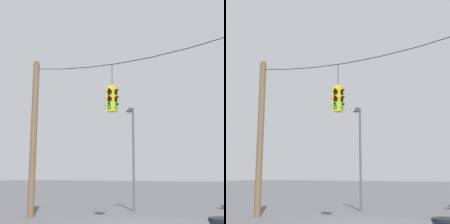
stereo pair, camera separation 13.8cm
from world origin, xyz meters
TOP-DOWN VIEW (x-y plane):
  - utility_pole_left at (-5.25, -0.21)m, footprint 0.30×0.30m
  - span_wire at (-0.00, -0.21)m, footprint 10.50×0.03m
  - traffic_light_over_intersection at (-1.07, -0.21)m, footprint 0.58×0.58m
  - street_lamp at (-2.55, 4.39)m, footprint 0.38×0.67m

SIDE VIEW (x-z plane):
  - street_lamp at x=-2.55m, z-range 0.85..6.28m
  - utility_pole_left at x=-5.25m, z-range -0.01..7.20m
  - traffic_light_over_intersection at x=-1.07m, z-range 3.84..5.82m
  - span_wire at x=0.00m, z-range 6.19..6.71m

